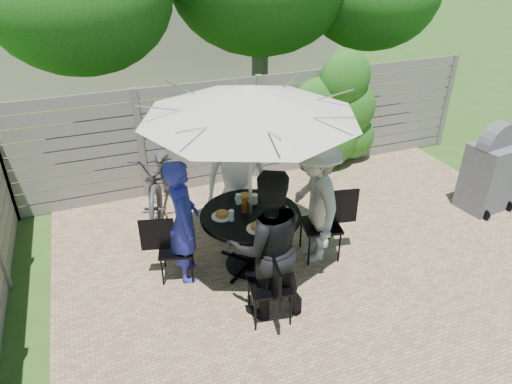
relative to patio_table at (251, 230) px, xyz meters
name	(u,v)px	position (x,y,z in m)	size (l,w,h in m)	color
patio_table	(251,230)	(0.00, 0.00, 0.00)	(1.40, 1.40, 0.82)	black
umbrella	(250,101)	(0.00, 0.00, 1.69)	(2.82, 2.82, 2.43)	silver
chair_back	(237,211)	(0.13, 0.96, -0.30)	(0.46, 0.66, 0.89)	black
person_back	(238,176)	(0.11, 0.82, 0.34)	(0.89, 0.58, 1.81)	white
chair_left	(176,259)	(-0.96, 0.13, -0.31)	(0.67, 0.51, 0.87)	black
person_left	(184,222)	(-0.82, 0.11, 0.24)	(0.59, 0.39, 1.63)	#272DAB
chair_front	(270,298)	(-0.13, -0.96, -0.28)	(0.53, 0.72, 0.96)	black
person_front	(267,246)	(-0.11, -0.82, 0.34)	(0.88, 0.69, 1.81)	black
chair_right	(321,237)	(0.96, -0.13, -0.27)	(0.75, 0.56, 0.99)	black
person_right	(314,202)	(0.82, -0.11, 0.30)	(1.13, 0.65, 1.74)	#BBB9B6
plate_back	(245,197)	(0.05, 0.36, 0.27)	(0.26, 0.26, 0.06)	white
plate_left	(222,215)	(-0.36, 0.05, 0.27)	(0.26, 0.26, 0.06)	white
plate_front	(257,227)	(-0.05, -0.36, 0.27)	(0.26, 0.26, 0.06)	white
plate_right	(279,208)	(0.36, -0.05, 0.27)	(0.26, 0.26, 0.06)	white
glass_back	(238,199)	(-0.07, 0.27, 0.32)	(0.07, 0.07, 0.14)	silver
glass_left	(231,215)	(-0.27, -0.07, 0.32)	(0.07, 0.07, 0.14)	silver
glass_right	(269,202)	(0.27, 0.07, 0.32)	(0.07, 0.07, 0.14)	silver
syrup_jug	(245,206)	(-0.05, 0.06, 0.33)	(0.09, 0.09, 0.16)	#59280C
coffee_cup	(254,199)	(0.13, 0.20, 0.31)	(0.08, 0.08, 0.12)	#C6B293
bicycle	(162,176)	(-0.77, 1.94, -0.03)	(0.71, 2.04, 1.07)	#333338
bbq_grill	(490,171)	(3.96, 0.05, 0.09)	(0.78, 0.64, 1.45)	slate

